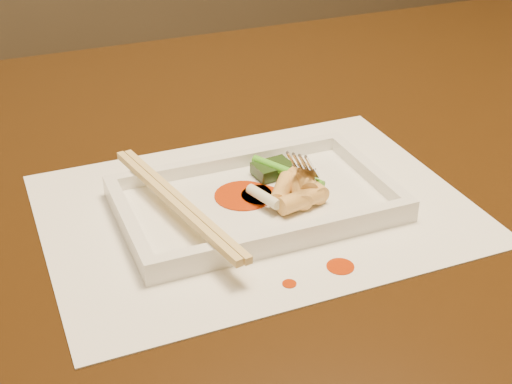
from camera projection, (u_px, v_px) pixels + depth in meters
name	position (u px, v px, depth m)	size (l,w,h in m)	color
table	(267.00, 244.00, 0.81)	(1.40, 0.90, 0.75)	black
placemat	(256.00, 209.00, 0.69)	(0.40, 0.30, 0.00)	white
sauce_splatter_a	(340.00, 266.00, 0.60)	(0.02, 0.02, 0.00)	#B12E05
sauce_splatter_b	(289.00, 284.00, 0.58)	(0.01, 0.01, 0.00)	#B12E05
plate_base	(256.00, 205.00, 0.68)	(0.26, 0.16, 0.01)	white
plate_rim_far	(229.00, 161.00, 0.74)	(0.26, 0.01, 0.01)	white
plate_rim_near	(288.00, 235.00, 0.62)	(0.26, 0.01, 0.01)	white
plate_rim_left	(128.00, 222.00, 0.64)	(0.01, 0.14, 0.01)	white
plate_rim_right	(369.00, 171.00, 0.72)	(0.01, 0.14, 0.01)	white
veg_piece	(273.00, 169.00, 0.72)	(0.04, 0.03, 0.01)	black
scallion_white	(264.00, 197.00, 0.67)	(0.01, 0.01, 0.04)	#EAEACC
scallion_green	(287.00, 172.00, 0.71)	(0.01, 0.01, 0.09)	#3A9E19
chopstick_a	(173.00, 202.00, 0.65)	(0.01, 0.23, 0.01)	#DFBA6F
chopstick_b	(181.00, 201.00, 0.65)	(0.01, 0.23, 0.01)	#DFBA6F
fork	(316.00, 112.00, 0.68)	(0.09, 0.10, 0.14)	silver
sauce_blob_0	(243.00, 196.00, 0.69)	(0.06, 0.06, 0.00)	#B12E05
sauce_blob_1	(261.00, 195.00, 0.69)	(0.04, 0.04, 0.00)	#B12E05
rice_cake_0	(307.00, 185.00, 0.69)	(0.02, 0.02, 0.05)	#F3CB71
rice_cake_1	(299.00, 191.00, 0.68)	(0.02, 0.02, 0.05)	#F3CB71
rice_cake_2	(306.00, 180.00, 0.68)	(0.02, 0.02, 0.04)	#F3CB71
rice_cake_3	(282.00, 190.00, 0.68)	(0.02, 0.02, 0.05)	#F3CB71
rice_cake_4	(300.00, 200.00, 0.66)	(0.02, 0.02, 0.05)	#F3CB71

